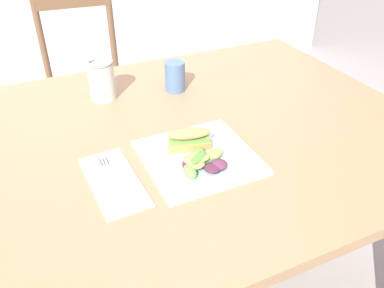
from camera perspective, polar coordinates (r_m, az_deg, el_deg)
ground_plane at (r=1.65m, az=1.68°, el=-19.37°), size 8.26×8.26×0.00m
dining_table at (r=1.17m, az=-0.01°, el=-2.22°), size 1.30×1.02×0.74m
chair_wooden_far at (r=2.05m, az=-14.72°, el=7.69°), size 0.43×0.43×0.87m
plate_lunch at (r=0.98m, az=0.98°, el=-1.91°), size 0.27×0.27×0.01m
sandwich_half_front at (r=0.99m, az=-0.42°, el=0.80°), size 0.12×0.07×0.06m
salad_mixed_greens at (r=0.94m, az=1.33°, el=-2.38°), size 0.13×0.12×0.03m
napkin_folded at (r=0.93m, az=-11.21°, el=-5.27°), size 0.12×0.24×0.00m
fork_on_napkin at (r=0.94m, az=-11.54°, el=-4.50°), size 0.03×0.19×0.00m
mason_jar_iced_tea at (r=1.27m, az=-12.86°, el=8.79°), size 0.08×0.08×0.13m
cup_extra_side at (r=1.30m, az=-2.47°, el=9.70°), size 0.07×0.07×0.10m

